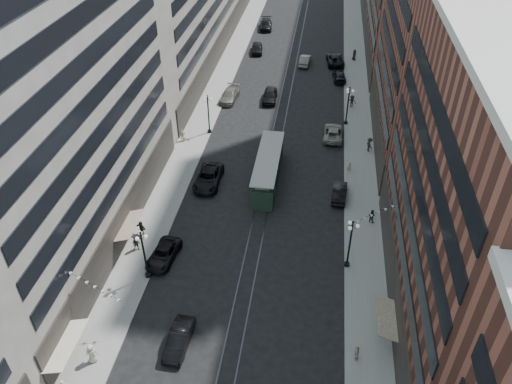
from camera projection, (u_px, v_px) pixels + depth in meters
The scene contains 34 objects.
ground at pixel (280, 120), 71.04m from camera, with size 220.00×220.00×0.00m, color black.
sidewalk_west at pixel (219, 85), 80.13m from camera, with size 4.00×180.00×0.15m, color gray.
sidewalk_east at pixel (357, 94), 77.69m from camera, with size 4.00×180.00×0.15m, color gray.
rail_west at pixel (282, 89), 79.03m from camera, with size 0.12×180.00×0.02m, color #2D2D33.
rail_east at pixel (291, 90), 78.87m from camera, with size 0.12×180.00×0.02m, color #2D2D33.
building_west_mid at pixel (58, 113), 43.14m from camera, with size 8.00×36.00×28.00m, color #A49E92.
building_east_mid at pixel (472, 200), 36.60m from camera, with size 8.00×30.00×24.00m, color brown.
lamppost_sw_far at pixel (144, 253), 44.86m from camera, with size 1.03×1.14×5.52m.
lamppost_sw_mid at pixel (208, 113), 66.24m from camera, with size 1.03×1.14×5.52m.
lamppost_se_far at pixel (350, 243), 45.98m from camera, with size 1.03×1.14×5.52m.
lamppost_se_mid at pixel (348, 105), 68.15m from camera, with size 1.03×1.14×5.52m.
streetcar at pixel (268, 170), 58.28m from camera, with size 2.64×11.94×3.30m.
car_2 at pixel (164, 254), 48.20m from camera, with size 2.25×4.89×1.36m, color black.
car_5 at pixel (179, 339), 40.25m from camera, with size 1.57×4.52×1.49m, color black.
pedestrian_1 at pixel (92, 353), 38.79m from camera, with size 0.92×0.50×1.88m, color beige.
pedestrian_2 at pixel (136, 244), 48.98m from camera, with size 0.79×0.43×1.62m, color black.
pedestrian_4 at pixel (357, 353), 39.03m from camera, with size 0.92×0.42×1.57m, color #BEB89D.
car_7 at pixel (208, 178), 58.18m from camera, with size 2.79×6.05×1.68m, color black.
car_8 at pixel (229, 95), 75.60m from camera, with size 2.26×5.57×1.62m, color #615F56.
car_9 at pixel (257, 48), 90.99m from camera, with size 1.96×4.86×1.66m, color black.
car_10 at pixel (339, 192), 56.08m from camera, with size 1.55×4.44×1.46m, color black.
car_11 at pixel (333, 133), 66.70m from camera, with size 2.54×5.50×1.53m, color gray.
car_12 at pixel (339, 76), 81.40m from camera, with size 1.93×4.75×1.38m, color black.
car_13 at pixel (270, 95), 75.38m from camera, with size 2.05×5.09×1.73m, color black.
car_14 at pixel (305, 60), 86.54m from camera, with size 1.70×4.88×1.61m, color #68685C.
pedestrian_5 at pixel (141, 227), 51.01m from camera, with size 1.39×0.40×1.50m, color black.
pedestrian_6 at pixel (182, 135), 65.76m from camera, with size 0.96×0.44×1.63m, color beige.
pedestrian_7 at pixel (372, 216), 52.44m from camera, with size 0.76×0.42×1.57m, color black.
pedestrian_8 at pixel (349, 167), 59.84m from camera, with size 0.56×0.37×1.53m, color #ACA68F.
pedestrian_9 at pixel (352, 101), 73.33m from camera, with size 1.21×0.50×1.87m, color black.
car_extra_0 at pixel (335, 59), 86.84m from camera, with size 2.75×5.97×1.66m, color black.
car_extra_1 at pixel (266, 25), 101.32m from camera, with size 2.41×5.93×1.72m, color black.
pedestrian_extra_0 at pixel (354, 55), 87.77m from camera, with size 0.92×0.50×1.88m, color black.
pedestrian_extra_2 at pixel (369, 145), 63.58m from camera, with size 1.22×0.50×1.89m, color black.
Camera 1 is at (5.32, -2.85, 34.43)m, focal length 35.00 mm.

